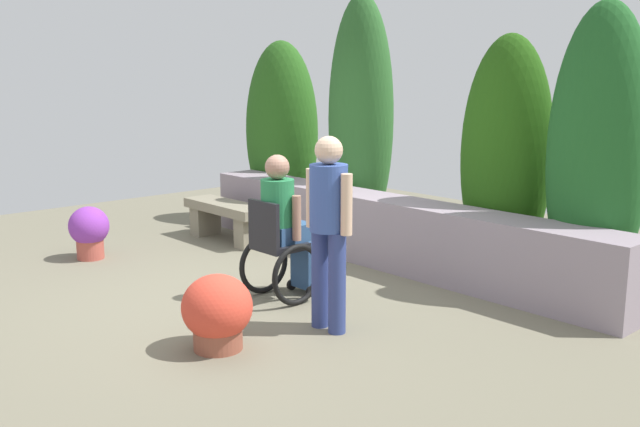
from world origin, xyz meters
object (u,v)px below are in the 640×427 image
object	(u,v)px
person_in_wheelchair	(283,232)
flower_pot_purple_near	(89,231)
stone_bench	(227,216)
person_standing_companion	(329,221)
flower_pot_terracotta_by_wall	(217,312)

from	to	relation	value
person_in_wheelchair	flower_pot_purple_near	bearing A→B (deg)	-164.87
stone_bench	person_standing_companion	distance (m)	3.36
stone_bench	flower_pot_terracotta_by_wall	size ratio (longest dim) A/B	2.29
stone_bench	person_standing_companion	world-z (taller)	person_standing_companion
person_in_wheelchair	flower_pot_terracotta_by_wall	world-z (taller)	person_in_wheelchair
flower_pot_terracotta_by_wall	person_in_wheelchair	bearing A→B (deg)	118.55
flower_pot_purple_near	stone_bench	bearing A→B (deg)	79.03
person_standing_companion	stone_bench	bearing A→B (deg)	172.59
person_standing_companion	flower_pot_purple_near	xyz separation A→B (m)	(-3.41, -0.46, -0.58)
flower_pot_purple_near	person_in_wheelchair	bearing A→B (deg)	15.48
stone_bench	person_in_wheelchair	xyz separation A→B (m)	(2.22, -0.92, 0.31)
person_in_wheelchair	flower_pot_purple_near	distance (m)	2.65
person_in_wheelchair	person_standing_companion	world-z (taller)	person_standing_companion
stone_bench	flower_pot_terracotta_by_wall	bearing A→B (deg)	-32.73
person_in_wheelchair	flower_pot_terracotta_by_wall	bearing A→B (deg)	-61.80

